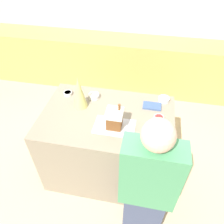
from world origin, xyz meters
name	(u,v)px	position (x,y,z in m)	size (l,w,h in m)	color
ground_plane	(108,167)	(0.00, 0.00, 0.00)	(12.00, 12.00, 0.00)	#C6B28E
wall_back	(135,12)	(0.00, 2.28, 1.30)	(8.00, 0.05, 2.60)	beige
back_cabinet_block	(129,65)	(0.00, 1.95, 0.47)	(6.00, 0.60, 0.95)	tan
kitchen_island	(108,145)	(0.00, 0.00, 0.48)	(1.41, 0.94, 0.96)	gray
baking_tray	(114,127)	(0.11, -0.15, 0.96)	(0.41, 0.26, 0.01)	silver
gingerbread_house	(115,118)	(0.11, -0.15, 1.07)	(0.16, 0.15, 0.27)	brown
decorative_tree	(79,92)	(-0.32, 0.10, 1.14)	(0.16, 0.16, 0.37)	#DBD675
candy_bowl_beside_tree	(68,93)	(-0.53, 0.27, 0.98)	(0.10, 0.10, 0.04)	silver
candy_bowl_near_tray_left	(94,96)	(-0.21, 0.27, 0.98)	(0.13, 0.13, 0.05)	white
candy_bowl_near_tray_right	(159,119)	(0.54, 0.03, 0.99)	(0.10, 0.10, 0.05)	white
candy_bowl_far_left	(164,99)	(0.58, 0.37, 0.98)	(0.13, 0.13, 0.04)	white
cookbook	(152,106)	(0.46, 0.24, 0.97)	(0.20, 0.13, 0.02)	#3F598C
person	(146,192)	(0.48, -0.73, 0.85)	(0.43, 0.54, 1.66)	#424C6B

